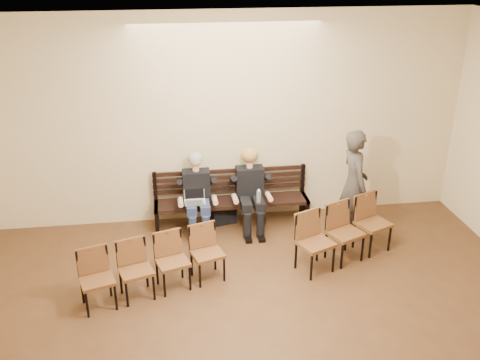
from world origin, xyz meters
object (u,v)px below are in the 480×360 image
object	(u,v)px
seated_man	(197,194)
bag	(223,214)
seated_woman	(250,191)
bench	(232,212)
chair_row_front	(155,267)
passerby	(355,176)
chair_row_back	(345,233)
laptop	(195,204)
water_bottle	(259,204)

from	to	relation	value
seated_man	bag	size ratio (longest dim) A/B	3.33
seated_woman	bench	bearing A→B (deg)	157.97
chair_row_front	seated_man	bearing A→B (deg)	50.36
passerby	chair_row_back	xyz separation A→B (m)	(-0.35, -0.74, -0.59)
seated_woman	bag	xyz separation A→B (m)	(-0.43, 0.22, -0.50)
bench	chair_row_back	xyz separation A→B (m)	(1.53, -1.34, 0.22)
bench	seated_man	bearing A→B (deg)	-168.42
bench	chair_row_back	bearing A→B (deg)	-41.15
seated_man	chair_row_front	distance (m)	1.82
laptop	chair_row_front	distance (m)	1.63
seated_man	laptop	xyz separation A→B (m)	(-0.05, -0.18, -0.09)
bench	chair_row_back	world-z (taller)	chair_row_back
chair_row_back	water_bottle	bearing A→B (deg)	117.84
laptop	water_bottle	distance (m)	1.02
water_bottle	seated_man	bearing A→B (deg)	162.79
bench	water_bottle	xyz separation A→B (m)	(0.38, -0.42, 0.34)
water_bottle	passerby	distance (m)	1.58
passerby	chair_row_front	xyz separation A→B (m)	(-3.16, -1.18, -0.63)
water_bottle	chair_row_front	distance (m)	2.16
passerby	chair_row_back	distance (m)	1.01
seated_woman	chair_row_front	distance (m)	2.30
chair_row_back	chair_row_front	bearing A→B (deg)	165.43
seated_man	passerby	world-z (taller)	passerby
seated_woman	seated_man	bearing A→B (deg)	180.00
passerby	chair_row_back	size ratio (longest dim) A/B	1.30
bench	water_bottle	distance (m)	0.66
laptop	chair_row_back	distance (m)	2.41
seated_woman	chair_row_back	xyz separation A→B (m)	(1.24, -1.22, -0.21)
water_bottle	bag	bearing A→B (deg)	134.80
seated_woman	chair_row_front	xyz separation A→B (m)	(-1.58, -1.66, -0.25)
water_bottle	seated_woman	bearing A→B (deg)	106.00
chair_row_front	chair_row_back	size ratio (longest dim) A/B	1.22
bench	passerby	xyz separation A→B (m)	(1.88, -0.60, 0.81)
laptop	seated_woman	bearing A→B (deg)	9.86
seated_man	chair_row_back	world-z (taller)	seated_man
bench	laptop	xyz separation A→B (m)	(-0.63, -0.30, 0.35)
water_bottle	passerby	world-z (taller)	passerby
seated_man	chair_row_back	bearing A→B (deg)	-29.93
seated_woman	chair_row_back	world-z (taller)	seated_woman
passerby	chair_row_front	world-z (taller)	passerby
passerby	bag	bearing A→B (deg)	68.81
bag	water_bottle	bearing A→B (deg)	-45.20
seated_man	chair_row_front	bearing A→B (deg)	-112.61
bench	chair_row_back	size ratio (longest dim) A/B	1.63
chair_row_front	chair_row_back	world-z (taller)	chair_row_back
passerby	laptop	bearing A→B (deg)	81.16
bench	bag	world-z (taller)	bench
laptop	water_bottle	xyz separation A→B (m)	(1.01, -0.12, -0.01)
bench	water_bottle	size ratio (longest dim) A/B	11.15
water_bottle	chair_row_back	bearing A→B (deg)	-38.64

